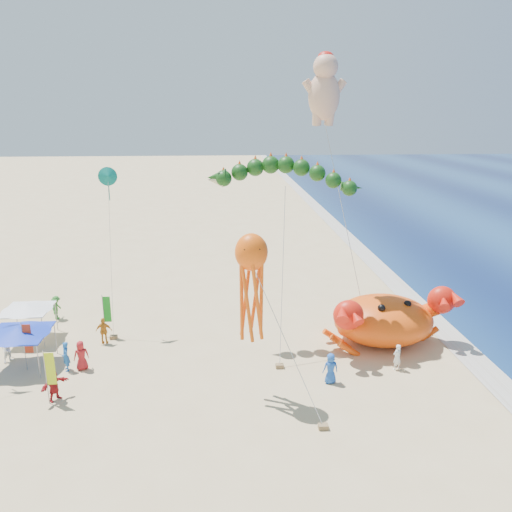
# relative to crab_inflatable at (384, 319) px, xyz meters

# --- Properties ---
(ground) EXTENTS (320.00, 320.00, 0.00)m
(ground) POSITION_rel_crab_inflatable_xyz_m (-6.84, -2.10, -1.80)
(ground) COLOR #D1B784
(ground) RESTS_ON ground
(foam_strip) EXTENTS (320.00, 320.00, 0.00)m
(foam_strip) POSITION_rel_crab_inflatable_xyz_m (5.16, -2.10, -1.79)
(foam_strip) COLOR silver
(foam_strip) RESTS_ON ground
(crab_inflatable) EXTENTS (9.31, 7.43, 4.08)m
(crab_inflatable) POSITION_rel_crab_inflatable_xyz_m (0.00, 0.00, 0.00)
(crab_inflatable) COLOR #FF530D
(crab_inflatable) RESTS_ON ground
(dragon_kite) EXTENTS (9.92, 5.91, 12.39)m
(dragon_kite) POSITION_rel_crab_inflatable_xyz_m (-7.00, 1.01, 9.50)
(dragon_kite) COLOR #113B10
(dragon_kite) RESTS_ON ground
(cherub_kite) EXTENTS (4.66, 3.36, 19.27)m
(cherub_kite) POSITION_rel_crab_inflatable_xyz_m (-4.05, 3.20, 15.24)
(cherub_kite) COLOR #EAAF8F
(cherub_kite) RESTS_ON ground
(octopus_kite) EXTENTS (4.54, 4.52, 9.41)m
(octopus_kite) POSITION_rel_crab_inflatable_xyz_m (-9.49, -5.94, 5.13)
(octopus_kite) COLOR #FF5B0D
(octopus_kite) RESTS_ON ground
(canopy_blue) EXTENTS (3.85, 3.85, 2.71)m
(canopy_blue) POSITION_rel_crab_inflatable_xyz_m (-23.76, -1.67, 0.65)
(canopy_blue) COLOR gray
(canopy_blue) RESTS_ON ground
(canopy_white) EXTENTS (3.38, 3.38, 2.71)m
(canopy_white) POSITION_rel_crab_inflatable_xyz_m (-24.66, 2.31, 0.64)
(canopy_white) COLOR gray
(canopy_white) RESTS_ON ground
(feather_flags) EXTENTS (9.12, 8.47, 3.20)m
(feather_flags) POSITION_rel_crab_inflatable_xyz_m (-22.67, -1.22, 0.22)
(feather_flags) COLOR gray
(feather_flags) RESTS_ON ground
(beachgoers) EXTENTS (25.36, 13.11, 1.89)m
(beachgoers) POSITION_rel_crab_inflatable_xyz_m (-18.42, -1.32, -0.88)
(beachgoers) COLOR white
(beachgoers) RESTS_ON ground
(small_kites) EXTENTS (8.97, 10.67, 11.88)m
(small_kites) POSITION_rel_crab_inflatable_xyz_m (-23.37, 0.27, 6.05)
(small_kites) COLOR #FF1C51
(small_kites) RESTS_ON ground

